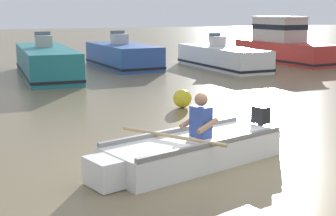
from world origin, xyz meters
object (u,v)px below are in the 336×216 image
(rowboat_with_person, at_px, (191,150))
(mooring_buoy, at_px, (182,99))
(moored_boat_blue, at_px, (123,56))
(moored_boat_red, at_px, (283,45))
(moored_boat_white, at_px, (222,58))
(moored_boat_teal, at_px, (46,63))

(rowboat_with_person, xyz_separation_m, mooring_buoy, (1.76, 4.44, -0.01))
(rowboat_with_person, relative_size, moored_boat_blue, 0.74)
(mooring_buoy, bearing_deg, moored_boat_red, 43.57)
(mooring_buoy, bearing_deg, moored_boat_white, 55.65)
(rowboat_with_person, distance_m, mooring_buoy, 4.77)
(moored_boat_red, bearing_deg, rowboat_with_person, -129.64)
(rowboat_with_person, height_order, moored_boat_white, moored_boat_white)
(moored_boat_white, bearing_deg, moored_boat_teal, 179.39)
(rowboat_with_person, relative_size, moored_boat_teal, 0.58)
(rowboat_with_person, distance_m, moored_boat_teal, 11.96)
(moored_boat_teal, distance_m, moored_boat_white, 7.54)
(moored_boat_blue, distance_m, mooring_buoy, 9.30)
(moored_boat_teal, height_order, moored_boat_red, moored_boat_red)
(moored_boat_teal, bearing_deg, mooring_buoy, -71.74)
(moored_boat_teal, height_order, moored_boat_white, moored_boat_teal)
(moored_boat_teal, distance_m, moored_boat_blue, 3.96)
(moored_boat_blue, bearing_deg, moored_boat_teal, -153.94)
(moored_boat_teal, xyz_separation_m, moored_boat_red, (11.52, 1.11, 0.29))
(mooring_buoy, bearing_deg, rowboat_with_person, -111.61)
(mooring_buoy, bearing_deg, moored_boat_teal, 108.26)
(rowboat_with_person, bearing_deg, moored_boat_blue, 78.24)
(moored_boat_teal, distance_m, moored_boat_red, 11.58)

